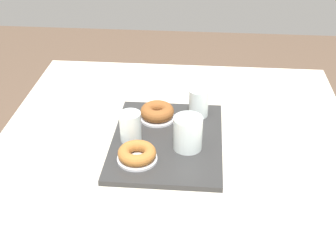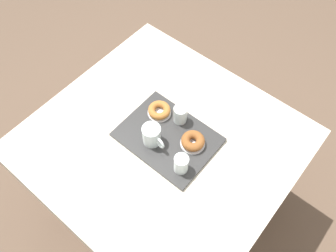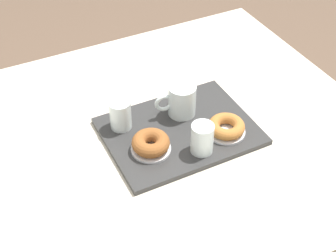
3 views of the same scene
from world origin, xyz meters
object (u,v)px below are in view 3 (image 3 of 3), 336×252
Objects in this scene: serving_tray at (180,131)px; donut_plate_right at (226,132)px; water_glass_near at (203,139)px; sugar_donut_right at (226,126)px; sugar_donut_left at (151,143)px; water_glass_far at (121,116)px; donut_plate_left at (151,149)px; tea_mug_left at (181,101)px; dining_table at (179,153)px.

donut_plate_right is at bearing -33.04° from serving_tray.
sugar_donut_right is at bearing 18.32° from water_glass_near.
sugar_donut_left is (-0.11, -0.04, 0.03)m from serving_tray.
serving_tray is 0.12m from sugar_donut_left.
water_glass_far is (-0.15, 0.09, 0.05)m from serving_tray.
water_glass_far is at bearing 105.47° from donut_plate_left.
water_glass_near is (-0.02, -0.17, -0.01)m from tea_mug_left.
sugar_donut_left is (-0.13, 0.06, -0.01)m from water_glass_near.
water_glass_near reaches higher than donut_plate_right.
sugar_donut_left reaches higher than serving_tray.
tea_mug_left is 1.12× the size of donut_plate_left.
sugar_donut_right is (0.26, -0.16, -0.02)m from water_glass_far.
sugar_donut_left is 1.00× the size of sugar_donut_right.
water_glass_near is 0.14m from sugar_donut_left.
tea_mug_left is at bearing 57.46° from dining_table.
donut_plate_left reaches higher than dining_table.
water_glass_near reaches higher than sugar_donut_left.
donut_plate_right is at bearing -8.24° from donut_plate_left.
sugar_donut_left is at bearing -74.53° from water_glass_far.
dining_table is 9.11× the size of tea_mug_left.
tea_mug_left is at bearing 82.32° from water_glass_near.
water_glass_near is at bearing -49.96° from water_glass_far.
serving_tray is 0.12m from water_glass_near.
sugar_donut_left is at bearing -152.55° from dining_table.
serving_tray is 4.05× the size of sugar_donut_left.
sugar_donut_right is (0.22, -0.03, 0.02)m from donut_plate_left.
tea_mug_left is 1.40× the size of water_glass_far.
donut_plate_left and donut_plate_right have the same top height.
donut_plate_right reaches higher than dining_table.
tea_mug_left reaches higher than serving_tray.
dining_table is at bearing 135.65° from donut_plate_right.
dining_table is 10.22× the size of donut_plate_right.
water_glass_far is (-0.16, 0.06, 0.17)m from dining_table.
water_glass_near is at bearing -161.68° from donut_plate_right.
dining_table is 0.21m from water_glass_near.
water_glass_far is 0.85× the size of sugar_donut_left.
sugar_donut_right reaches higher than serving_tray.
donut_plate_right is (0.10, -0.10, 0.13)m from dining_table.
dining_table is at bearing 90.91° from water_glass_near.
serving_tray reaches higher than dining_table.
sugar_donut_left is 0.23m from donut_plate_right.
sugar_donut_left reaches higher than sugar_donut_right.
tea_mug_left is (0.04, 0.06, 0.05)m from serving_tray.
donut_plate_left is (0.04, -0.13, -0.04)m from water_glass_far.
serving_tray is (-0.01, -0.02, 0.12)m from dining_table.
sugar_donut_left is (0.04, -0.13, -0.01)m from water_glass_far.
serving_tray is at bearing -118.84° from dining_table.
donut_plate_left is at bearing 171.76° from donut_plate_right.
tea_mug_left is 1.19× the size of sugar_donut_left.
sugar_donut_left is at bearing 171.76° from sugar_donut_right.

